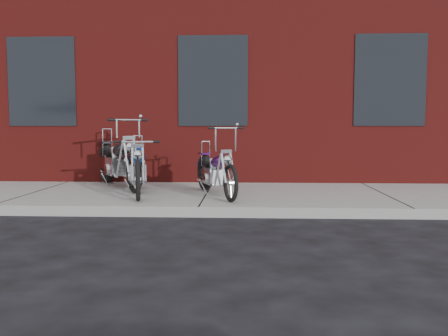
{
  "coord_description": "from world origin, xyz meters",
  "views": [
    {
      "loc": [
        0.67,
        -6.58,
        1.27
      ],
      "look_at": [
        0.32,
        0.8,
        0.64
      ],
      "focal_mm": 38.0,
      "sensor_mm": 36.0,
      "label": 1
    }
  ],
  "objects": [
    {
      "name": "building_brick",
      "position": [
        0.0,
        8.0,
        4.0
      ],
      "size": [
        22.0,
        10.0,
        8.0
      ],
      "primitive_type": "cube",
      "color": "maroon",
      "rests_on": "ground"
    },
    {
      "name": "sidewalk",
      "position": [
        0.0,
        1.5,
        0.07
      ],
      "size": [
        22.0,
        3.0,
        0.15
      ],
      "primitive_type": "cube",
      "color": "slate",
      "rests_on": "ground"
    },
    {
      "name": "ground",
      "position": [
        0.0,
        0.0,
        0.0
      ],
      "size": [
        120.0,
        120.0,
        0.0
      ],
      "primitive_type": "plane",
      "color": "#212128",
      "rests_on": "ground"
    },
    {
      "name": "chopper_third",
      "position": [
        -1.72,
        2.14,
        0.6
      ],
      "size": [
        1.41,
        2.19,
        1.27
      ],
      "rotation": [
        0.0,
        0.0,
        -1.02
      ],
      "color": "black",
      "rests_on": "sidewalk"
    },
    {
      "name": "chopper_purple",
      "position": [
        0.17,
        1.17,
        0.51
      ],
      "size": [
        0.83,
        1.91,
        1.13
      ],
      "rotation": [
        0.0,
        0.0,
        -1.2
      ],
      "color": "black",
      "rests_on": "sidewalk"
    },
    {
      "name": "chopper_blue",
      "position": [
        -1.16,
        1.32,
        0.55
      ],
      "size": [
        0.71,
        2.2,
        0.97
      ],
      "rotation": [
        0.0,
        0.0,
        -1.35
      ],
      "color": "black",
      "rests_on": "sidewalk"
    }
  ]
}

